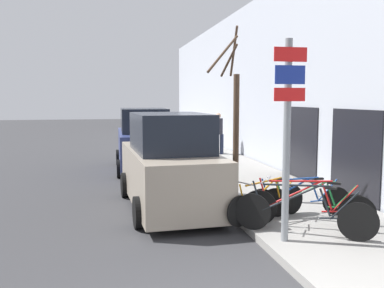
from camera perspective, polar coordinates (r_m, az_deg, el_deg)
The scene contains 14 objects.
ground_plane at distance 15.36m, azimuth -5.24°, elevation -3.71°, with size 80.00×80.00×0.00m, color #333335.
sidewalk_curb at distance 18.52m, azimuth 1.80°, elevation -1.77°, with size 3.20×32.00×0.15m.
building_facade at distance 18.76m, azimuth 7.15°, elevation 7.95°, with size 0.23×32.00×6.50m.
signpost at distance 7.40m, azimuth 12.57°, elevation 1.47°, with size 0.58×0.14×3.45m.
bicycle_0 at distance 8.02m, azimuth 14.61°, elevation -8.94°, with size 2.15×1.41×0.95m.
bicycle_1 at distance 8.46m, azimuth 15.06°, elevation -8.17°, with size 2.23×1.15×0.95m.
bicycle_2 at distance 9.03m, azimuth 16.02°, elevation -7.57°, with size 1.83×1.20×0.84m.
bicycle_3 at distance 8.85m, azimuth 10.03°, elevation -7.68°, with size 1.97×0.94×0.85m.
bicycle_4 at distance 9.30m, azimuth 14.13°, elevation -7.13°, with size 2.21×0.44×0.83m.
parked_car_0 at distance 10.09m, azimuth -3.05°, elevation -2.92°, with size 2.17×4.65×2.27m.
parked_car_1 at distance 15.59m, azimuth -6.46°, elevation 0.22°, with size 2.05×4.58×2.25m.
pedestrian_near at distance 18.90m, azimuth 3.51°, elevation 1.83°, with size 0.46×0.41×1.83m.
pedestrian_far at distance 19.34m, azimuth 0.51°, elevation 1.85°, with size 0.47×0.40×1.78m.
street_tree at distance 10.32m, azimuth 5.71°, elevation 2.65°, with size 0.97×1.52×4.17m.
Camera 1 is at (-1.67, -3.84, 2.61)m, focal length 40.00 mm.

